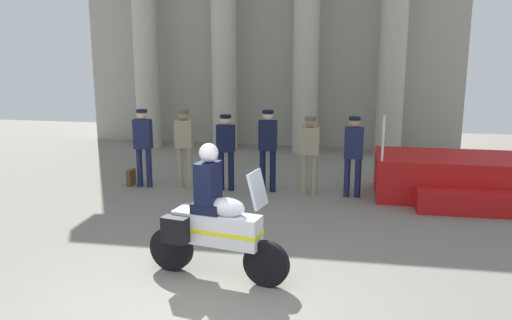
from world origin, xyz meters
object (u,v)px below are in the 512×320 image
(officer_in_row_0, at_px, (143,142))
(motorcycle_with_rider, at_px, (212,223))
(officer_in_row_3, at_px, (268,144))
(officer_in_row_4, at_px, (310,149))
(reviewing_stand, at_px, (457,179))
(briefcase_on_ground, at_px, (131,177))
(officer_in_row_1, at_px, (184,142))
(officer_in_row_2, at_px, (226,146))
(officer_in_row_5, at_px, (353,150))

(officer_in_row_0, relative_size, motorcycle_with_rider, 0.83)
(officer_in_row_3, bearing_deg, officer_in_row_4, 175.21)
(reviewing_stand, relative_size, briefcase_on_ground, 9.12)
(officer_in_row_1, height_order, officer_in_row_4, officer_in_row_1)
(motorcycle_with_rider, distance_m, briefcase_on_ground, 5.31)
(officer_in_row_2, xyz_separation_m, officer_in_row_3, (0.90, 0.07, 0.07))
(officer_in_row_3, height_order, officer_in_row_4, officer_in_row_3)
(officer_in_row_4, distance_m, officer_in_row_5, 0.90)
(officer_in_row_4, height_order, briefcase_on_ground, officer_in_row_4)
(officer_in_row_5, bearing_deg, motorcycle_with_rider, 64.31)
(officer_in_row_1, bearing_deg, officer_in_row_0, 3.83)
(officer_in_row_1, xyz_separation_m, officer_in_row_2, (0.95, -0.06, -0.04))
(officer_in_row_0, xyz_separation_m, motorcycle_with_rider, (2.67, -4.28, -0.22))
(reviewing_stand, distance_m, officer_in_row_3, 3.97)
(officer_in_row_2, relative_size, motorcycle_with_rider, 0.80)
(officer_in_row_2, bearing_deg, officer_in_row_3, -177.72)
(officer_in_row_2, bearing_deg, reviewing_stand, -179.66)
(reviewing_stand, relative_size, officer_in_row_5, 1.95)
(officer_in_row_1, height_order, officer_in_row_5, officer_in_row_1)
(reviewing_stand, relative_size, officer_in_row_3, 1.87)
(reviewing_stand, bearing_deg, briefcase_on_ground, -178.57)
(officer_in_row_0, xyz_separation_m, officer_in_row_5, (4.55, -0.00, -0.03))
(reviewing_stand, distance_m, motorcycle_with_rider, 6.04)
(officer_in_row_0, height_order, officer_in_row_1, officer_in_row_0)
(officer_in_row_3, xyz_separation_m, officer_in_row_5, (1.80, -0.10, -0.05))
(briefcase_on_ground, bearing_deg, motorcycle_with_rider, -55.18)
(reviewing_stand, xyz_separation_m, briefcase_on_ground, (-7.01, -0.18, -0.24))
(officer_in_row_3, xyz_separation_m, briefcase_on_ground, (-3.10, -0.05, -0.86))
(officer_in_row_2, height_order, motorcycle_with_rider, motorcycle_with_rider)
(officer_in_row_0, bearing_deg, officer_in_row_5, 178.00)
(officer_in_row_0, bearing_deg, officer_in_row_3, -179.99)
(officer_in_row_3, distance_m, officer_in_row_4, 0.90)
(officer_in_row_4, bearing_deg, officer_in_row_2, -1.25)
(officer_in_row_3, relative_size, motorcycle_with_rider, 0.85)
(officer_in_row_2, bearing_deg, officer_in_row_4, 178.75)
(reviewing_stand, bearing_deg, officer_in_row_3, -178.12)
(officer_in_row_0, height_order, officer_in_row_5, officer_in_row_0)
(officer_in_row_1, height_order, officer_in_row_2, officer_in_row_1)
(officer_in_row_2, height_order, briefcase_on_ground, officer_in_row_2)
(officer_in_row_0, distance_m, officer_in_row_3, 2.76)
(officer_in_row_3, height_order, officer_in_row_5, officer_in_row_3)
(officer_in_row_1, bearing_deg, officer_in_row_3, 178.12)
(motorcycle_with_rider, bearing_deg, reviewing_stand, 60.14)
(reviewing_stand, relative_size, motorcycle_with_rider, 1.58)
(officer_in_row_2, distance_m, briefcase_on_ground, 2.34)
(reviewing_stand, distance_m, officer_in_row_4, 3.07)
(officer_in_row_2, bearing_deg, briefcase_on_ground, -2.53)
(reviewing_stand, bearing_deg, motorcycle_with_rider, -131.58)
(officer_in_row_4, bearing_deg, officer_in_row_0, -1.17)
(officer_in_row_3, distance_m, briefcase_on_ground, 3.21)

